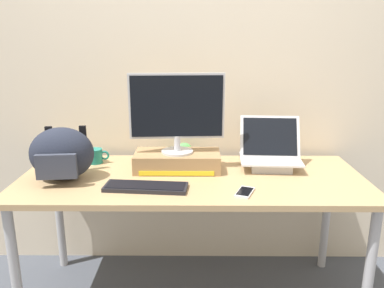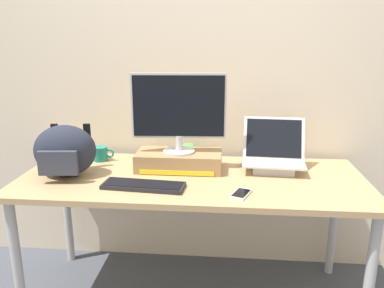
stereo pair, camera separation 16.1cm
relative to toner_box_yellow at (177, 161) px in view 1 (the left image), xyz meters
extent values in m
cube|color=beige|center=(0.08, 0.36, 0.50)|extent=(7.00, 0.10, 2.60)
cube|color=tan|center=(0.08, -0.11, -0.06)|extent=(1.84, 0.75, 0.03)
cylinder|color=#B2B2B7|center=(-0.78, -0.43, -0.44)|extent=(0.05, 0.05, 0.72)
cylinder|color=#B2B2B7|center=(0.95, -0.43, -0.44)|extent=(0.05, 0.05, 0.72)
cylinder|color=#B2B2B7|center=(-0.78, 0.20, -0.44)|extent=(0.05, 0.05, 0.72)
cylinder|color=#B2B2B7|center=(0.95, 0.20, -0.44)|extent=(0.05, 0.05, 0.72)
cube|color=#9E7A51|center=(0.00, 0.00, 0.00)|extent=(0.48, 0.23, 0.10)
cube|color=yellow|center=(0.00, -0.12, -0.03)|extent=(0.41, 0.00, 0.02)
cylinder|color=silver|center=(0.00, 0.00, 0.06)|extent=(0.18, 0.18, 0.01)
cylinder|color=silver|center=(0.00, 0.00, 0.10)|extent=(0.04, 0.04, 0.08)
cube|color=silver|center=(0.00, 0.00, 0.31)|extent=(0.52, 0.05, 0.36)
cube|color=black|center=(0.00, -0.01, 0.31)|extent=(0.50, 0.03, 0.33)
cube|color=#ADADB2|center=(0.53, 0.02, -0.03)|extent=(0.23, 0.21, 0.05)
cube|color=silver|center=(0.53, 0.02, 0.00)|extent=(0.35, 0.27, 0.01)
cube|color=#B7B7BC|center=(0.53, 0.04, 0.01)|extent=(0.31, 0.15, 0.00)
cube|color=silver|center=(0.53, 0.09, 0.12)|extent=(0.34, 0.14, 0.23)
cube|color=black|center=(0.53, 0.08, 0.12)|extent=(0.31, 0.12, 0.20)
cube|color=black|center=(-0.14, -0.30, -0.04)|extent=(0.42, 0.17, 0.02)
cube|color=black|center=(-0.14, -0.30, -0.03)|extent=(0.39, 0.15, 0.00)
ellipsoid|color=#232838|center=(-0.59, -0.16, 0.09)|extent=(0.35, 0.26, 0.28)
cube|color=#333847|center=(-0.58, -0.28, 0.06)|extent=(0.20, 0.05, 0.12)
cube|color=black|center=(-0.70, -0.04, 0.10)|extent=(0.04, 0.02, 0.21)
cube|color=black|center=(-0.52, -0.02, 0.10)|extent=(0.04, 0.02, 0.21)
cylinder|color=#1E7F70|center=(-0.49, 0.11, -0.01)|extent=(0.09, 0.09, 0.09)
torus|color=#1E7F70|center=(-0.44, 0.11, 0.00)|extent=(0.06, 0.01, 0.06)
cube|color=silver|center=(0.34, -0.35, -0.04)|extent=(0.11, 0.15, 0.01)
cube|color=black|center=(0.34, -0.35, -0.04)|extent=(0.10, 0.12, 0.00)
sphere|color=#56B256|center=(0.03, 0.20, 0.00)|extent=(0.10, 0.10, 0.10)
sphere|color=black|center=(0.02, 0.15, 0.01)|extent=(0.01, 0.01, 0.01)
sphere|color=black|center=(0.05, 0.15, 0.01)|extent=(0.01, 0.01, 0.01)
camera|label=1|loc=(0.10, -2.07, 0.67)|focal=36.15mm
camera|label=2|loc=(0.26, -2.06, 0.67)|focal=36.15mm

